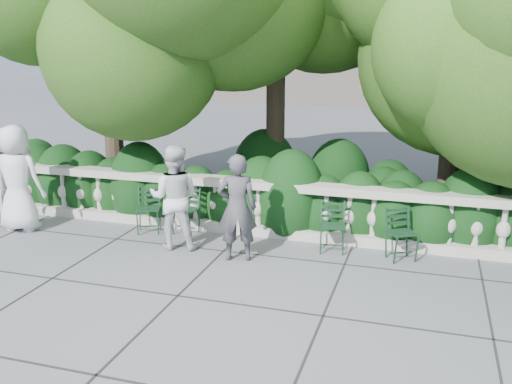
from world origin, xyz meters
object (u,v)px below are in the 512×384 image
(chair_c, at_px, (182,236))
(person_businessman, at_px, (17,178))
(chair_e, at_px, (331,255))
(chair_a, at_px, (149,235))
(person_casual_man, at_px, (174,197))
(person_woman_grey, at_px, (237,208))
(chair_d, at_px, (404,263))

(chair_c, distance_m, person_businessman, 3.15)
(person_businessman, bearing_deg, chair_e, -178.21)
(chair_a, relative_size, person_businessman, 0.43)
(person_casual_man, bearing_deg, chair_e, 177.87)
(person_woman_grey, bearing_deg, person_businessman, -20.20)
(chair_a, xyz_separation_m, chair_c, (0.59, 0.14, 0.00))
(chair_a, xyz_separation_m, person_casual_man, (0.74, -0.42, 0.87))
(chair_e, relative_size, person_businessman, 0.43)
(person_businessman, xyz_separation_m, person_woman_grey, (4.26, -0.23, -0.12))
(chair_d, bearing_deg, chair_c, 148.14)
(person_woman_grey, xyz_separation_m, person_casual_man, (-1.17, 0.22, 0.02))
(chair_d, height_order, person_woman_grey, person_woman_grey)
(chair_c, bearing_deg, chair_d, 3.92)
(chair_c, distance_m, person_casual_man, 1.04)
(chair_d, height_order, chair_e, same)
(chair_c, height_order, chair_d, same)
(chair_d, distance_m, person_woman_grey, 2.76)
(chair_d, relative_size, chair_e, 1.00)
(chair_d, xyz_separation_m, person_woman_grey, (-2.55, -0.61, 0.85))
(chair_e, height_order, person_casual_man, person_casual_man)
(chair_c, bearing_deg, person_businessman, -163.20)
(chair_e, bearing_deg, chair_a, 170.12)
(chair_e, xyz_separation_m, person_woman_grey, (-1.40, -0.62, 0.85))
(chair_a, bearing_deg, chair_c, -7.53)
(person_casual_man, bearing_deg, person_woman_grey, 158.35)
(chair_c, height_order, person_woman_grey, person_woman_grey)
(chair_c, distance_m, chair_e, 2.71)
(chair_c, xyz_separation_m, person_casual_man, (0.14, -0.56, 0.87))
(chair_d, bearing_deg, chair_a, 150.23)
(chair_e, height_order, person_businessman, person_businessman)
(chair_a, bearing_deg, person_woman_grey, -39.12)
(chair_e, distance_m, person_casual_man, 2.74)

